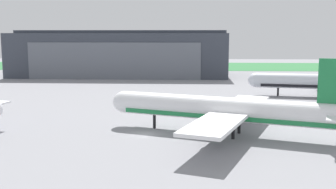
% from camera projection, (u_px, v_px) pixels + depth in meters
% --- Properties ---
extents(ground_plane, '(440.00, 440.00, 0.00)m').
position_uv_depth(ground_plane, '(145.00, 134.00, 73.30)').
color(ground_plane, gray).
extents(grass_field_strip, '(440.00, 56.00, 0.08)m').
position_uv_depth(grass_field_strip, '(176.00, 66.00, 226.31)').
color(grass_field_strip, '#347841').
rests_on(grass_field_strip, ground_plane).
extents(maintenance_hangar, '(88.06, 31.16, 18.98)m').
position_uv_depth(maintenance_hangar, '(120.00, 54.00, 174.86)').
color(maintenance_hangar, '#383D47').
rests_on(maintenance_hangar, ground_plane).
extents(airliner_far_right, '(43.51, 37.44, 13.61)m').
position_uv_depth(airliner_far_right, '(330.00, 82.00, 114.89)').
color(airliner_far_right, silver).
rests_on(airliner_far_right, ground_plane).
extents(airliner_near_right, '(42.19, 37.94, 13.76)m').
position_uv_depth(airliner_near_right, '(227.00, 110.00, 72.06)').
color(airliner_near_right, white).
rests_on(airliner_near_right, ground_plane).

